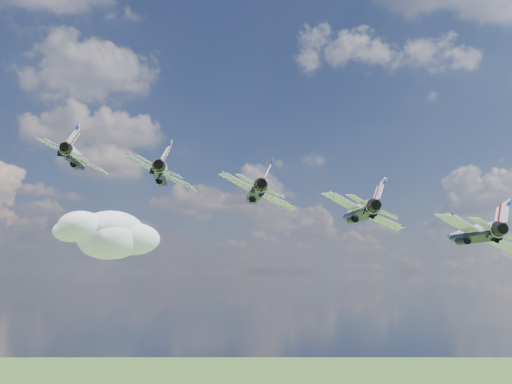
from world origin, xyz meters
name	(u,v)px	position (x,y,z in m)	size (l,w,h in m)	color
cloud_far	(107,234)	(31.62, 219.17, 167.66)	(54.86, 43.10, 21.55)	white
jet_0	(76,158)	(-12.39, -0.70, 163.22)	(8.84, 13.09, 3.91)	white
jet_1	(162,174)	(-3.07, -7.98, 160.63)	(8.84, 13.09, 3.91)	silver
jet_2	(256,192)	(6.24, -15.25, 158.03)	(8.84, 13.09, 3.91)	white
jet_3	(359,212)	(15.55, -22.53, 155.44)	(8.84, 13.09, 3.91)	white
jet_4	(472,233)	(24.87, -29.80, 152.85)	(8.84, 13.09, 3.91)	white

